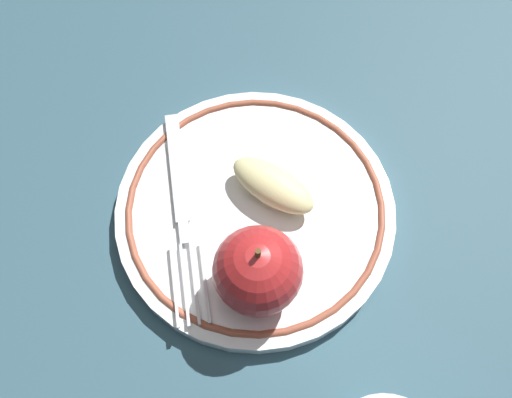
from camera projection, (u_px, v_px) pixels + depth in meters
name	position (u px, v px, depth m)	size (l,w,h in m)	color
ground_plane	(241.00, 218.00, 0.49)	(2.00, 2.00, 0.00)	#2F515F
plate	(256.00, 214.00, 0.48)	(0.24, 0.24, 0.02)	white
apple_red_whole	(254.00, 271.00, 0.42)	(0.07, 0.07, 0.08)	#AD2425
apple_slice_front	(273.00, 185.00, 0.47)	(0.08, 0.03, 0.02)	beige
fork	(181.00, 206.00, 0.48)	(0.03, 0.19, 0.00)	silver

